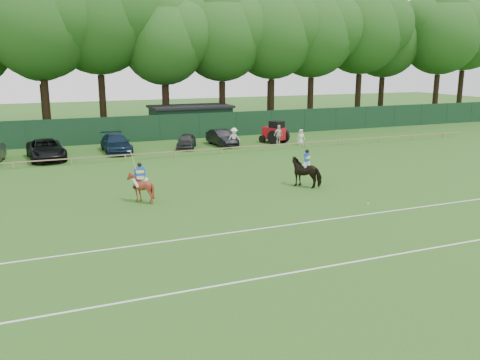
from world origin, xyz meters
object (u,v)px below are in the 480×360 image
spectator_left (234,138)px  utility_shed (191,120)px  suv_black (46,150)px  spectator_mid (278,135)px  horse_chestnut (141,187)px  spectator_right (301,137)px  polo_ball (368,204)px  hatch_grey (186,141)px  estate_black (222,138)px  sedan_navy (116,143)px  horse_dark (307,172)px  tractor (275,133)px

spectator_left → utility_shed: 9.99m
suv_black → utility_shed: (14.64, 9.14, 0.75)m
utility_shed → spectator_mid: bearing=-61.6°
horse_chestnut → utility_shed: bearing=-107.9°
spectator_right → polo_ball: bearing=-101.3°
hatch_grey → estate_black: estate_black is taller
horse_chestnut → polo_ball: size_ratio=18.29×
hatch_grey → spectator_mid: bearing=11.2°
suv_black → polo_ball: bearing=-57.0°
spectator_mid → utility_shed: 11.27m
estate_black → sedan_navy: bearing=175.8°
estate_black → spectator_mid: (4.85, -1.83, 0.22)m
estate_black → spectator_left: bearing=-79.9°
suv_black → spectator_mid: 20.02m
spectator_mid → polo_ball: (-4.38, -19.62, -0.89)m
horse_dark → spectator_left: size_ratio=1.16×
horse_dark → tractor: size_ratio=0.73×
suv_black → horse_chestnut: bearing=-78.4°
spectator_mid → horse_chestnut: bearing=-157.4°
horse_dark → utility_shed: utility_shed is taller
spectator_left → polo_ball: (0.02, -19.60, -0.86)m
spectator_mid → polo_ball: bearing=-122.6°
polo_ball → horse_dark: bearing=101.9°
suv_black → spectator_right: 21.96m
sedan_navy → polo_ball: sedan_navy is taller
tractor → hatch_grey: bearing=155.3°
horse_dark → polo_ball: size_ratio=23.53×
estate_black → utility_shed: utility_shed is taller
hatch_grey → spectator_right: 10.50m
horse_dark → sedan_navy: horse_dark is taller
horse_dark → hatch_grey: horse_dark is taller
spectator_left → tractor: size_ratio=0.62×
sedan_navy → tractor: tractor is taller
spectator_left → polo_ball: spectator_left is taller
horse_chestnut → spectator_mid: (15.65, 14.36, 0.11)m
horse_dark → spectator_left: (1.02, 14.68, 0.02)m
horse_chestnut → estate_black: size_ratio=0.38×
spectator_right → utility_shed: bearing=131.3°
horse_chestnut → tractor: tractor is taller
suv_black → spectator_left: bearing=-7.3°
horse_dark → polo_ball: horse_dark is taller
estate_black → spectator_left: spectator_left is taller
polo_ball → estate_black: bearing=91.3°
sedan_navy → utility_shed: bearing=40.8°
hatch_grey → utility_shed: bearing=92.4°
horse_chestnut → sedan_navy: 16.34m
horse_chestnut → utility_shed: size_ratio=0.20×
spectator_left → horse_chestnut: bearing=-133.1°
sedan_navy → hatch_grey: size_ratio=1.38×
hatch_grey → polo_ball: bearing=-57.5°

